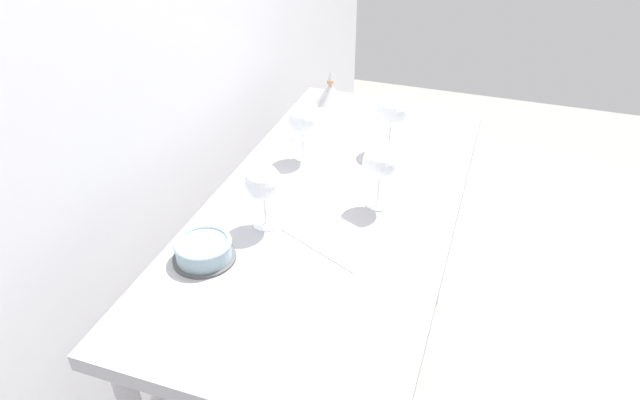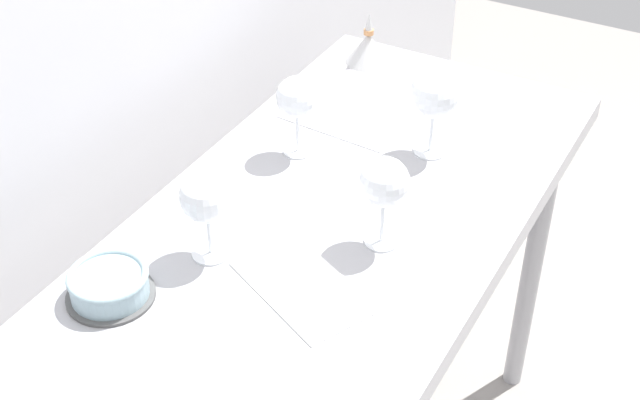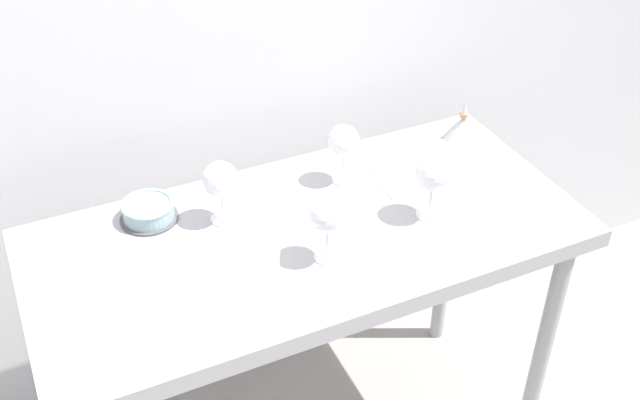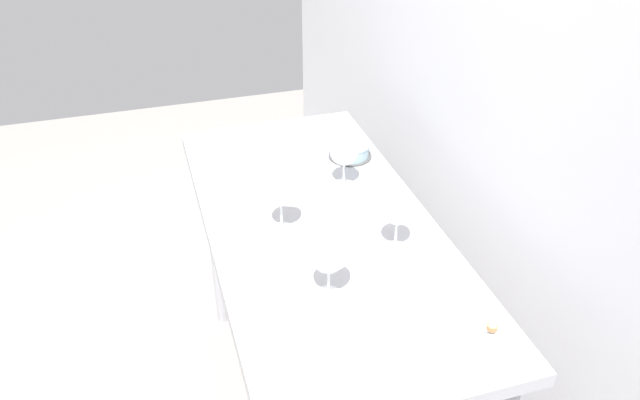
{
  "view_description": "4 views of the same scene",
  "coord_description": "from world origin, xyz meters",
  "px_view_note": "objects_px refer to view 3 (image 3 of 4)",
  "views": [
    {
      "loc": [
        -1.26,
        -0.39,
        1.77
      ],
      "look_at": [
        -0.08,
        0.01,
        0.94
      ],
      "focal_mm": 32.21,
      "sensor_mm": 36.0,
      "label": 1
    },
    {
      "loc": [
        -1.17,
        -0.64,
        1.94
      ],
      "look_at": [
        -0.03,
        -0.01,
        0.98
      ],
      "focal_mm": 51.32,
      "sensor_mm": 36.0,
      "label": 2
    },
    {
      "loc": [
        -0.61,
        -1.4,
        2.12
      ],
      "look_at": [
        0.03,
        -0.02,
        0.99
      ],
      "focal_mm": 43.4,
      "sensor_mm": 36.0,
      "label": 3
    },
    {
      "loc": [
        1.44,
        -0.45,
        1.96
      ],
      "look_at": [
        -0.04,
        0.01,
        0.95
      ],
      "focal_mm": 35.15,
      "sensor_mm": 36.0,
      "label": 4
    }
  ],
  "objects_px": {
    "wine_glass_far_right": "(344,142)",
    "wine_glass_near_right": "(433,173)",
    "wine_glass_near_center": "(328,216)",
    "decanter_funnel": "(462,127)",
    "tasting_bowl": "(148,210)",
    "tasting_sheet_lower": "(251,262)",
    "tasting_sheet_upper": "(397,171)",
    "wine_glass_far_left": "(220,181)"
  },
  "relations": [
    {
      "from": "wine_glass_near_center",
      "to": "wine_glass_far_left",
      "type": "bearing_deg",
      "value": 125.51
    },
    {
      "from": "wine_glass_near_right",
      "to": "tasting_sheet_lower",
      "type": "distance_m",
      "value": 0.5
    },
    {
      "from": "wine_glass_near_right",
      "to": "tasting_sheet_lower",
      "type": "bearing_deg",
      "value": 177.52
    },
    {
      "from": "wine_glass_far_right",
      "to": "wine_glass_near_right",
      "type": "distance_m",
      "value": 0.27
    },
    {
      "from": "tasting_bowl",
      "to": "decanter_funnel",
      "type": "distance_m",
      "value": 0.95
    },
    {
      "from": "tasting_bowl",
      "to": "decanter_funnel",
      "type": "xyz_separation_m",
      "value": [
        0.95,
        -0.0,
        0.01
      ]
    },
    {
      "from": "wine_glass_far_left",
      "to": "tasting_sheet_lower",
      "type": "bearing_deg",
      "value": -89.16
    },
    {
      "from": "tasting_sheet_lower",
      "to": "decanter_funnel",
      "type": "distance_m",
      "value": 0.82
    },
    {
      "from": "tasting_sheet_lower",
      "to": "wine_glass_far_right",
      "type": "bearing_deg",
      "value": 56.47
    },
    {
      "from": "wine_glass_far_right",
      "to": "tasting_sheet_upper",
      "type": "relative_size",
      "value": 0.66
    },
    {
      "from": "wine_glass_far_right",
      "to": "tasting_sheet_lower",
      "type": "height_order",
      "value": "wine_glass_far_right"
    },
    {
      "from": "tasting_sheet_upper",
      "to": "decanter_funnel",
      "type": "relative_size",
      "value": 2.08
    },
    {
      "from": "tasting_sheet_upper",
      "to": "decanter_funnel",
      "type": "bearing_deg",
      "value": 19.96
    },
    {
      "from": "wine_glass_far_right",
      "to": "wine_glass_far_left",
      "type": "relative_size",
      "value": 1.0
    },
    {
      "from": "wine_glass_near_center",
      "to": "decanter_funnel",
      "type": "height_order",
      "value": "wine_glass_near_center"
    },
    {
      "from": "tasting_sheet_upper",
      "to": "wine_glass_far_right",
      "type": "bearing_deg",
      "value": 174.8
    },
    {
      "from": "wine_glass_far_right",
      "to": "wine_glass_far_left",
      "type": "height_order",
      "value": "same"
    },
    {
      "from": "tasting_bowl",
      "to": "wine_glass_near_center",
      "type": "bearing_deg",
      "value": -43.35
    },
    {
      "from": "wine_glass_far_left",
      "to": "decanter_funnel",
      "type": "relative_size",
      "value": 1.38
    },
    {
      "from": "tasting_sheet_upper",
      "to": "tasting_sheet_lower",
      "type": "relative_size",
      "value": 1.05
    },
    {
      "from": "tasting_sheet_lower",
      "to": "decanter_funnel",
      "type": "bearing_deg",
      "value": 44.04
    },
    {
      "from": "tasting_sheet_upper",
      "to": "tasting_bowl",
      "type": "bearing_deg",
      "value": 177.43
    },
    {
      "from": "wine_glass_far_right",
      "to": "tasting_sheet_upper",
      "type": "bearing_deg",
      "value": -9.19
    },
    {
      "from": "tasting_sheet_upper",
      "to": "wine_glass_near_center",
      "type": "bearing_deg",
      "value": -139.01
    },
    {
      "from": "wine_glass_near_center",
      "to": "tasting_sheet_upper",
      "type": "relative_size",
      "value": 0.69
    },
    {
      "from": "wine_glass_far_left",
      "to": "tasting_bowl",
      "type": "relative_size",
      "value": 1.15
    },
    {
      "from": "tasting_bowl",
      "to": "wine_glass_far_left",
      "type": "bearing_deg",
      "value": -25.49
    },
    {
      "from": "wine_glass_near_center",
      "to": "tasting_sheet_lower",
      "type": "height_order",
      "value": "wine_glass_near_center"
    },
    {
      "from": "wine_glass_far_left",
      "to": "wine_glass_near_center",
      "type": "height_order",
      "value": "wine_glass_near_center"
    },
    {
      "from": "wine_glass_near_right",
      "to": "tasting_sheet_lower",
      "type": "height_order",
      "value": "wine_glass_near_right"
    },
    {
      "from": "wine_glass_near_center",
      "to": "tasting_bowl",
      "type": "relative_size",
      "value": 1.19
    },
    {
      "from": "wine_glass_far_right",
      "to": "wine_glass_far_left",
      "type": "xyz_separation_m",
      "value": [
        -0.36,
        -0.03,
        -0.0
      ]
    },
    {
      "from": "wine_glass_far_right",
      "to": "wine_glass_near_right",
      "type": "relative_size",
      "value": 0.93
    },
    {
      "from": "wine_glass_far_left",
      "to": "wine_glass_near_right",
      "type": "bearing_deg",
      "value": -22.95
    },
    {
      "from": "wine_glass_near_center",
      "to": "decanter_funnel",
      "type": "distance_m",
      "value": 0.69
    },
    {
      "from": "wine_glass_near_center",
      "to": "wine_glass_far_right",
      "type": "bearing_deg",
      "value": 57.29
    },
    {
      "from": "tasting_sheet_upper",
      "to": "tasting_bowl",
      "type": "relative_size",
      "value": 1.73
    },
    {
      "from": "wine_glass_far_left",
      "to": "wine_glass_near_center",
      "type": "relative_size",
      "value": 0.97
    },
    {
      "from": "wine_glass_near_right",
      "to": "tasting_bowl",
      "type": "height_order",
      "value": "wine_glass_near_right"
    },
    {
      "from": "tasting_bowl",
      "to": "wine_glass_far_right",
      "type": "bearing_deg",
      "value": -5.77
    },
    {
      "from": "wine_glass_near_center",
      "to": "tasting_sheet_lower",
      "type": "xyz_separation_m",
      "value": [
        -0.17,
        0.06,
        -0.13
      ]
    },
    {
      "from": "wine_glass_near_center",
      "to": "tasting_bowl",
      "type": "bearing_deg",
      "value": 136.65
    }
  ]
}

